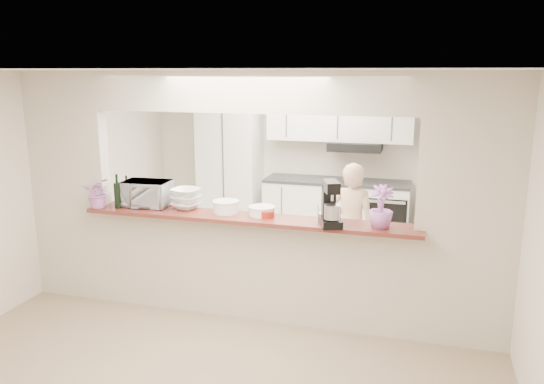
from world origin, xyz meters
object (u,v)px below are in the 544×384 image
at_px(refrigerator, 452,194).
at_px(stand_mixer, 330,206).
at_px(toaster_oven, 147,194).
at_px(person, 352,227).

xyz_separation_m(refrigerator, stand_mixer, (-1.21, -2.79, 0.43)).
xyz_separation_m(toaster_oven, stand_mixer, (1.99, -0.19, 0.06)).
bearing_deg(toaster_oven, refrigerator, 35.42).
xyz_separation_m(toaster_oven, person, (2.05, 1.00, -0.48)).
distance_m(toaster_oven, stand_mixer, 2.00).
relative_size(stand_mixer, person, 0.29).
bearing_deg(stand_mixer, refrigerator, 66.61).
height_order(refrigerator, stand_mixer, refrigerator).
height_order(toaster_oven, stand_mixer, stand_mixer).
xyz_separation_m(stand_mixer, person, (0.05, 1.18, -0.54)).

